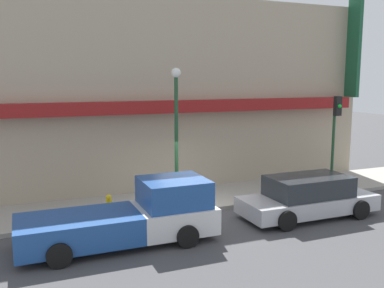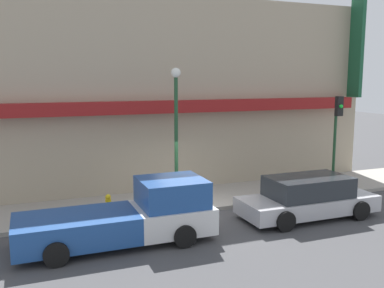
{
  "view_description": "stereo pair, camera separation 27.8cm",
  "coord_description": "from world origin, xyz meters",
  "px_view_note": "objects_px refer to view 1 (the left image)",
  "views": [
    {
      "loc": [
        -5.73,
        -13.68,
        4.82
      ],
      "look_at": [
        0.4,
        1.25,
        2.34
      ],
      "focal_mm": 40.0,
      "sensor_mm": 36.0,
      "label": 1
    },
    {
      "loc": [
        -5.47,
        -13.78,
        4.82
      ],
      "look_at": [
        0.4,
        1.25,
        2.34
      ],
      "focal_mm": 40.0,
      "sensor_mm": 36.0,
      "label": 2
    }
  ],
  "objects_px": {
    "pickup_truck": "(132,217)",
    "fire_hydrant": "(109,204)",
    "traffic_light": "(335,126)",
    "parked_car": "(308,197)",
    "street_lamp": "(176,119)"
  },
  "relations": [
    {
      "from": "street_lamp",
      "to": "traffic_light",
      "type": "bearing_deg",
      "value": -5.88
    },
    {
      "from": "street_lamp",
      "to": "fire_hydrant",
      "type": "bearing_deg",
      "value": -173.34
    },
    {
      "from": "pickup_truck",
      "to": "fire_hydrant",
      "type": "xyz_separation_m",
      "value": [
        -0.18,
        2.57,
        -0.31
      ]
    },
    {
      "from": "parked_car",
      "to": "street_lamp",
      "type": "height_order",
      "value": "street_lamp"
    },
    {
      "from": "parked_car",
      "to": "street_lamp",
      "type": "xyz_separation_m",
      "value": [
        -3.85,
        2.88,
        2.64
      ]
    },
    {
      "from": "street_lamp",
      "to": "traffic_light",
      "type": "height_order",
      "value": "street_lamp"
    },
    {
      "from": "pickup_truck",
      "to": "fire_hydrant",
      "type": "relative_size",
      "value": 8.45
    },
    {
      "from": "parked_car",
      "to": "traffic_light",
      "type": "bearing_deg",
      "value": 37.33
    },
    {
      "from": "street_lamp",
      "to": "traffic_light",
      "type": "relative_size",
      "value": 1.28
    },
    {
      "from": "pickup_truck",
      "to": "parked_car",
      "type": "xyz_separation_m",
      "value": [
        6.31,
        -0.0,
        -0.08
      ]
    },
    {
      "from": "parked_car",
      "to": "traffic_light",
      "type": "xyz_separation_m",
      "value": [
        2.93,
        2.18,
        2.14
      ]
    },
    {
      "from": "fire_hydrant",
      "to": "parked_car",
      "type": "bearing_deg",
      "value": -21.56
    },
    {
      "from": "pickup_truck",
      "to": "traffic_light",
      "type": "height_order",
      "value": "traffic_light"
    },
    {
      "from": "parked_car",
      "to": "traffic_light",
      "type": "height_order",
      "value": "traffic_light"
    },
    {
      "from": "pickup_truck",
      "to": "traffic_light",
      "type": "relative_size",
      "value": 1.44
    }
  ]
}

